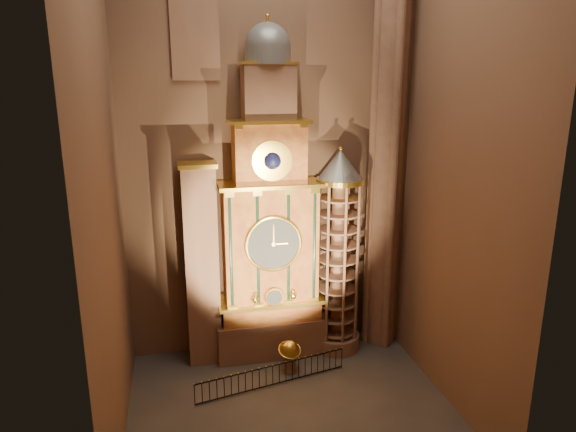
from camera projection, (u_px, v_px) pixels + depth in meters
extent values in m
plane|color=#383330|center=(291.00, 408.00, 22.51)|extent=(14.00, 14.00, 0.00)
plane|color=brown|center=(265.00, 141.00, 25.33)|extent=(22.00, 0.00, 22.00)
plane|color=brown|center=(100.00, 165.00, 18.21)|extent=(0.00, 22.00, 22.00)
plane|color=brown|center=(457.00, 153.00, 21.12)|extent=(0.00, 22.00, 22.00)
cube|color=#8C634C|center=(270.00, 334.00, 26.97)|extent=(5.60, 2.20, 2.00)
cube|color=maroon|center=(270.00, 308.00, 26.58)|extent=(5.00, 2.00, 1.00)
cube|color=yellow|center=(270.00, 298.00, 26.39)|extent=(5.40, 2.30, 0.18)
cube|color=maroon|center=(270.00, 243.00, 25.67)|extent=(4.60, 2.00, 6.00)
cylinder|color=black|center=(231.00, 252.00, 24.44)|extent=(0.32, 0.32, 5.60)
cylinder|color=black|center=(258.00, 250.00, 24.71)|extent=(0.32, 0.32, 5.60)
cylinder|color=black|center=(288.00, 248.00, 25.02)|extent=(0.32, 0.32, 5.60)
cylinder|color=black|center=(314.00, 246.00, 25.29)|extent=(0.32, 0.32, 5.60)
cube|color=yellow|center=(269.00, 184.00, 24.84)|extent=(5.00, 2.25, 0.18)
cylinder|color=#2D3033|center=(273.00, 244.00, 24.64)|extent=(2.60, 0.12, 2.60)
torus|color=yellow|center=(274.00, 244.00, 24.60)|extent=(2.80, 0.16, 2.80)
cylinder|color=yellow|center=(274.00, 297.00, 25.20)|extent=(0.90, 0.10, 0.90)
sphere|color=yellow|center=(255.00, 299.00, 25.06)|extent=(0.36, 0.36, 0.36)
sphere|color=yellow|center=(293.00, 296.00, 25.46)|extent=(0.36, 0.36, 0.36)
cube|color=maroon|center=(269.00, 154.00, 24.51)|extent=(3.40, 1.80, 3.00)
sphere|color=#0C1540|center=(272.00, 161.00, 23.70)|extent=(0.80, 0.80, 0.80)
cube|color=yellow|center=(269.00, 121.00, 24.06)|extent=(3.80, 2.00, 0.15)
cube|color=#8C634C|center=(268.00, 94.00, 23.79)|extent=(2.40, 1.60, 2.60)
sphere|color=slate|center=(268.00, 46.00, 23.25)|extent=(2.10, 2.10, 2.10)
cylinder|color=yellow|center=(267.00, 25.00, 23.01)|extent=(0.14, 0.14, 0.80)
cube|color=#8C634C|center=(202.00, 267.00, 25.23)|extent=(1.60, 1.40, 10.00)
cube|color=yellow|center=(204.00, 308.00, 25.35)|extent=(1.35, 0.10, 2.10)
cube|color=#441412|center=(204.00, 309.00, 25.29)|extent=(1.05, 0.04, 1.75)
cube|color=yellow|center=(202.00, 259.00, 24.68)|extent=(1.35, 0.10, 2.10)
cube|color=#441412|center=(202.00, 259.00, 24.62)|extent=(1.05, 0.04, 1.75)
cube|color=yellow|center=(199.00, 206.00, 24.00)|extent=(1.35, 0.10, 2.10)
cube|color=#441412|center=(199.00, 207.00, 23.95)|extent=(1.05, 0.04, 1.75)
cube|color=yellow|center=(197.00, 165.00, 23.91)|extent=(1.80, 1.60, 0.20)
cylinder|color=#8C634C|center=(336.00, 340.00, 27.56)|extent=(2.50, 2.50, 0.80)
cylinder|color=#8C634C|center=(338.00, 261.00, 26.40)|extent=(0.70, 0.70, 8.20)
cylinder|color=yellow|center=(340.00, 181.00, 25.32)|extent=(2.40, 2.40, 0.25)
cone|color=slate|center=(340.00, 165.00, 25.11)|extent=(2.30, 2.30, 1.50)
sphere|color=yellow|center=(341.00, 148.00, 24.90)|extent=(0.20, 0.20, 0.20)
cylinder|color=#8C634C|center=(389.00, 140.00, 25.65)|extent=(1.60, 1.60, 22.00)
cylinder|color=#8C634C|center=(403.00, 140.00, 25.81)|extent=(0.44, 0.44, 22.00)
cylinder|color=#8C634C|center=(373.00, 141.00, 25.48)|extent=(0.44, 0.44, 22.00)
cylinder|color=#8C634C|center=(382.00, 139.00, 26.40)|extent=(0.44, 0.44, 22.00)
cylinder|color=#8C634C|center=(395.00, 142.00, 24.89)|extent=(0.44, 0.44, 22.00)
cube|color=navy|center=(194.00, 21.00, 23.19)|extent=(2.00, 0.10, 5.00)
cube|color=#8C634C|center=(194.00, 21.00, 23.13)|extent=(2.20, 0.06, 5.20)
cylinder|color=#8C634C|center=(290.00, 365.00, 25.25)|extent=(0.61, 0.61, 0.72)
sphere|color=gold|center=(290.00, 350.00, 25.04)|extent=(0.92, 0.92, 0.92)
torus|color=gold|center=(290.00, 350.00, 25.04)|extent=(1.24, 1.18, 0.50)
cube|color=black|center=(273.00, 366.00, 23.83)|extent=(7.29, 1.64, 0.05)
cube|color=black|center=(273.00, 384.00, 24.08)|extent=(7.29, 1.64, 0.05)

